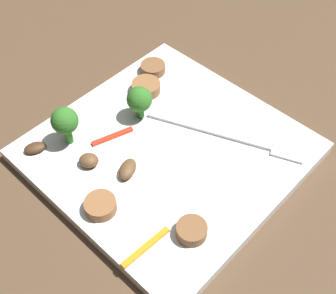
% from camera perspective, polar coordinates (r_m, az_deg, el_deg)
% --- Properties ---
extents(ground_plane, '(1.40, 1.40, 0.00)m').
position_cam_1_polar(ground_plane, '(0.50, 0.00, -1.09)').
color(ground_plane, '#4C3826').
extents(plate, '(0.26, 0.26, 0.01)m').
position_cam_1_polar(plate, '(0.49, 0.00, -0.55)').
color(plate, white).
rests_on(plate, ground_plane).
extents(fork, '(0.17, 0.08, 0.00)m').
position_cam_1_polar(fork, '(0.50, 8.66, 1.10)').
color(fork, silver).
rests_on(fork, plate).
extents(broccoli_floret_0, '(0.03, 0.03, 0.04)m').
position_cam_1_polar(broccoli_floret_0, '(0.50, -3.69, 6.06)').
color(broccoli_floret_0, '#347525').
rests_on(broccoli_floret_0, plate).
extents(broccoli_floret_1, '(0.03, 0.03, 0.05)m').
position_cam_1_polar(broccoli_floret_1, '(0.48, -13.12, 3.20)').
color(broccoli_floret_1, '#347525').
rests_on(broccoli_floret_1, plate).
extents(sausage_slice_0, '(0.04, 0.04, 0.01)m').
position_cam_1_polar(sausage_slice_0, '(0.42, 3.05, -10.68)').
color(sausage_slice_0, brown).
rests_on(sausage_slice_0, plate).
extents(sausage_slice_1, '(0.04, 0.04, 0.01)m').
position_cam_1_polar(sausage_slice_1, '(0.44, -8.68, -7.46)').
color(sausage_slice_1, brown).
rests_on(sausage_slice_1, plate).
extents(sausage_slice_2, '(0.04, 0.04, 0.01)m').
position_cam_1_polar(sausage_slice_2, '(0.57, -1.95, 10.10)').
color(sausage_slice_2, brown).
rests_on(sausage_slice_2, plate).
extents(sausage_slice_3, '(0.04, 0.04, 0.01)m').
position_cam_1_polar(sausage_slice_3, '(0.54, -2.84, 7.68)').
color(sausage_slice_3, brown).
rests_on(sausage_slice_3, plate).
extents(mushroom_0, '(0.03, 0.03, 0.01)m').
position_cam_1_polar(mushroom_0, '(0.46, -5.21, -2.84)').
color(mushroom_0, brown).
rests_on(mushroom_0, plate).
extents(mushroom_1, '(0.02, 0.03, 0.01)m').
position_cam_1_polar(mushroom_1, '(0.50, -16.72, -0.08)').
color(mushroom_1, '#422B19').
rests_on(mushroom_1, plate).
extents(mushroom_2, '(0.03, 0.03, 0.01)m').
position_cam_1_polar(mushroom_2, '(0.47, -10.15, -1.71)').
color(mushroom_2, brown).
rests_on(mushroom_2, plate).
extents(pepper_strip_0, '(0.01, 0.06, 0.00)m').
position_cam_1_polar(pepper_strip_0, '(0.42, -2.89, -12.74)').
color(pepper_strip_0, orange).
rests_on(pepper_strip_0, plate).
extents(pepper_strip_1, '(0.02, 0.05, 0.00)m').
position_cam_1_polar(pepper_strip_1, '(0.50, -7.14, 1.36)').
color(pepper_strip_1, red).
rests_on(pepper_strip_1, plate).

